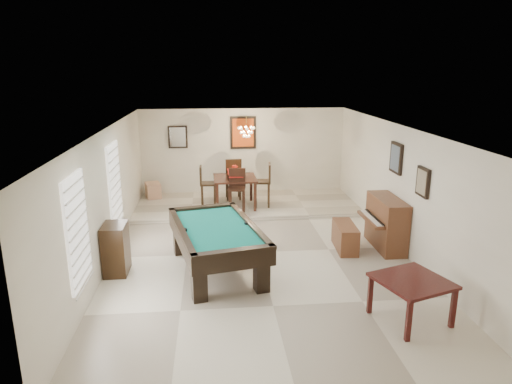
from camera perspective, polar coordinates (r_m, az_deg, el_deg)
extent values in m
cube|color=beige|center=(9.68, 0.35, -7.58)|extent=(6.00, 9.00, 0.02)
cube|color=silver|center=(13.62, -1.62, 4.95)|extent=(6.00, 0.04, 2.60)
cube|color=silver|center=(5.10, 5.81, -13.65)|extent=(6.00, 0.04, 2.60)
cube|color=silver|center=(9.43, -18.09, -0.56)|extent=(0.04, 9.00, 2.60)
cube|color=silver|center=(10.00, 17.72, 0.37)|extent=(0.04, 9.00, 2.60)
cube|color=white|center=(8.99, 0.38, 7.93)|extent=(6.00, 9.00, 0.04)
cube|color=beige|center=(12.70, -1.18, -1.58)|extent=(6.00, 2.50, 0.12)
cube|color=white|center=(7.36, -21.44, -4.49)|extent=(0.06, 1.00, 1.70)
cube|color=white|center=(9.96, -17.26, 0.94)|extent=(0.06, 1.00, 1.70)
cube|color=brown|center=(9.92, 11.08, -5.51)|extent=(0.45, 1.02, 0.55)
cube|color=black|center=(8.98, -17.12, -6.81)|extent=(0.42, 0.64, 0.96)
cube|color=tan|center=(13.43, -12.73, 0.22)|extent=(0.51, 0.57, 0.44)
cube|color=#D84C14|center=(13.48, -1.63, 7.43)|extent=(0.75, 0.06, 0.95)
cube|color=white|center=(13.50, -9.75, 6.79)|extent=(0.55, 0.06, 0.65)
cube|color=slate|center=(10.13, 17.13, 4.08)|extent=(0.06, 0.55, 0.65)
cube|color=gray|center=(9.01, 20.14, 1.17)|extent=(0.06, 0.45, 0.55)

